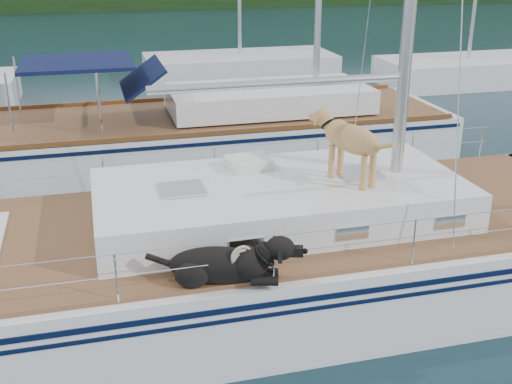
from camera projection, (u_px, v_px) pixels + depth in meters
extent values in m
plane|color=black|center=(227.00, 300.00, 9.56)|extent=(120.00, 120.00, 0.00)
cube|color=#595147|center=(103.00, 1.00, 50.96)|extent=(92.00, 1.00, 1.20)
cube|color=white|center=(226.00, 270.00, 9.37)|extent=(12.00, 3.80, 1.40)
cube|color=brown|center=(226.00, 224.00, 9.11)|extent=(11.52, 3.50, 0.06)
cube|color=white|center=(280.00, 199.00, 9.19)|extent=(5.20, 2.50, 0.55)
cylinder|color=silver|center=(281.00, 83.00, 8.58)|extent=(3.60, 0.12, 0.12)
cylinder|color=silver|center=(257.00, 238.00, 7.32)|extent=(10.56, 0.01, 0.01)
cylinder|color=silver|center=(202.00, 149.00, 10.47)|extent=(10.56, 0.01, 0.01)
cube|color=#1C46AF|center=(136.00, 189.00, 10.26)|extent=(0.82, 0.70, 0.05)
cube|color=silver|center=(248.00, 163.00, 9.58)|extent=(0.68, 0.59, 0.16)
torus|color=#BDB896|center=(242.00, 257.00, 7.33)|extent=(0.36, 0.18, 0.34)
cube|color=white|center=(221.00, 141.00, 15.60)|extent=(11.00, 3.50, 1.30)
cube|color=brown|center=(220.00, 115.00, 15.36)|extent=(10.56, 3.29, 0.06)
cube|color=white|center=(269.00, 98.00, 15.52)|extent=(4.80, 2.30, 0.55)
cube|color=#0D1238|center=(77.00, 62.00, 14.10)|extent=(2.40, 2.30, 0.08)
cube|color=white|center=(240.00, 69.00, 24.77)|extent=(7.20, 3.00, 1.10)
cube|color=white|center=(467.00, 73.00, 23.95)|extent=(6.40, 3.00, 1.10)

